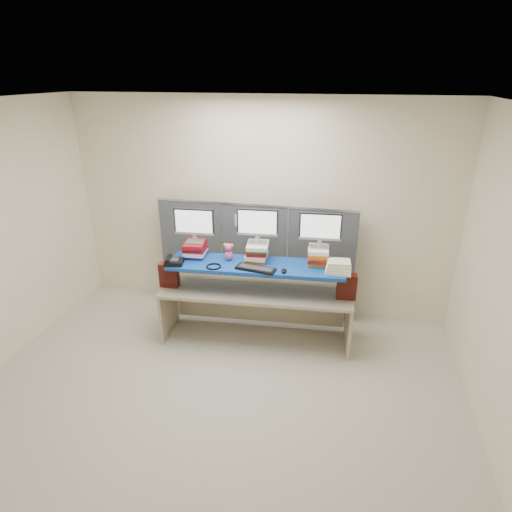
% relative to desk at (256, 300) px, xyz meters
% --- Properties ---
extents(room, '(5.00, 4.00, 2.80)m').
position_rel_desk_xyz_m(room, '(-0.17, -1.12, 0.86)').
color(room, '#F6E9CA').
rests_on(room, ground).
extents(cubicle_partition, '(2.60, 0.06, 1.53)m').
position_rel_desk_xyz_m(cubicle_partition, '(-0.17, 0.66, 0.23)').
color(cubicle_partition, '#40444B').
rests_on(cubicle_partition, ground).
extents(desk, '(2.27, 0.82, 0.68)m').
position_rel_desk_xyz_m(desk, '(0.00, 0.00, 0.00)').
color(desk, tan).
rests_on(desk, ground).
extents(brick_pier_left, '(0.23, 0.13, 0.30)m').
position_rel_desk_xyz_m(brick_pier_left, '(-1.03, -0.13, 0.28)').
color(brick_pier_left, maroon).
rests_on(brick_pier_left, desk).
extents(brick_pier_right, '(0.23, 0.13, 0.30)m').
position_rel_desk_xyz_m(brick_pier_right, '(1.03, 0.03, 0.28)').
color(brick_pier_right, maroon).
rests_on(brick_pier_right, desk).
extents(blue_board, '(2.05, 0.66, 0.04)m').
position_rel_desk_xyz_m(blue_board, '(0.00, 0.00, 0.45)').
color(blue_board, '#0C2A96').
rests_on(blue_board, brick_pier_left).
extents(book_stack_left, '(0.27, 0.32, 0.18)m').
position_rel_desk_xyz_m(book_stack_left, '(-0.75, 0.06, 0.56)').
color(book_stack_left, navy).
rests_on(book_stack_left, blue_board).
extents(book_stack_center, '(0.29, 0.33, 0.21)m').
position_rel_desk_xyz_m(book_stack_center, '(-0.01, 0.12, 0.57)').
color(book_stack_center, orange).
rests_on(book_stack_center, blue_board).
extents(book_stack_right, '(0.27, 0.32, 0.20)m').
position_rel_desk_xyz_m(book_stack_right, '(0.69, 0.18, 0.57)').
color(book_stack_right, gold).
rests_on(book_stack_right, blue_board).
extents(monitor_left, '(0.47, 0.15, 0.41)m').
position_rel_desk_xyz_m(monitor_left, '(-0.75, 0.06, 0.88)').
color(monitor_left, '#B4B4B9').
rests_on(monitor_left, book_stack_left).
extents(monitor_center, '(0.47, 0.15, 0.41)m').
position_rel_desk_xyz_m(monitor_center, '(-0.01, 0.12, 0.91)').
color(monitor_center, '#B4B4B9').
rests_on(monitor_center, book_stack_center).
extents(monitor_right, '(0.47, 0.15, 0.41)m').
position_rel_desk_xyz_m(monitor_right, '(0.69, 0.17, 0.90)').
color(monitor_right, '#B4B4B9').
rests_on(monitor_right, book_stack_right).
extents(keyboard, '(0.46, 0.22, 0.03)m').
position_rel_desk_xyz_m(keyboard, '(0.03, -0.15, 0.48)').
color(keyboard, black).
rests_on(keyboard, blue_board).
extents(mouse, '(0.08, 0.11, 0.03)m').
position_rel_desk_xyz_m(mouse, '(0.35, -0.14, 0.48)').
color(mouse, black).
rests_on(mouse, blue_board).
extents(desk_phone, '(0.24, 0.23, 0.09)m').
position_rel_desk_xyz_m(desk_phone, '(-0.92, -0.21, 0.50)').
color(desk_phone, black).
rests_on(desk_phone, blue_board).
extents(headset, '(0.21, 0.21, 0.02)m').
position_rel_desk_xyz_m(headset, '(-0.45, -0.19, 0.48)').
color(headset, black).
rests_on(headset, blue_board).
extents(plush_toy, '(0.12, 0.09, 0.21)m').
position_rel_desk_xyz_m(plush_toy, '(-0.34, 0.04, 0.57)').
color(plush_toy, pink).
rests_on(plush_toy, blue_board).
extents(binder_stack, '(0.28, 0.23, 0.13)m').
position_rel_desk_xyz_m(binder_stack, '(0.93, -0.01, 0.53)').
color(binder_stack, white).
rests_on(binder_stack, blue_board).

